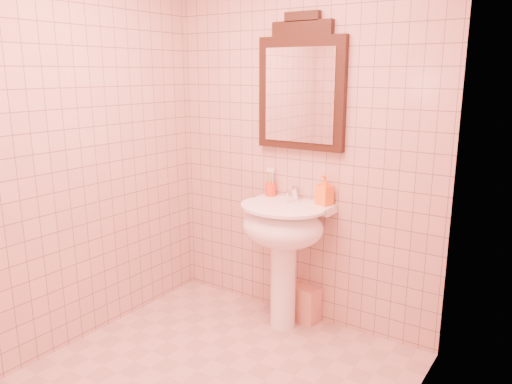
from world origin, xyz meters
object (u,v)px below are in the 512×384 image
Objects in this scene: towel at (305,303)px; pedestal_sink at (283,235)px; toothbrush_cup at (271,189)px; mirror at (301,87)px; soap_dispenser at (325,190)px.

pedestal_sink is at bearing -116.42° from towel.
toothbrush_cup reaches higher than pedestal_sink.
mirror reaches higher than toothbrush_cup.
mirror is 3.48× the size of towel.
toothbrush_cup is at bearing 140.91° from pedestal_sink.
soap_dispenser reaches higher than towel.
soap_dispenser is 0.85m from towel.
soap_dispenser is at bearing 37.30° from pedestal_sink.
soap_dispenser is (0.42, -0.01, 0.05)m from toothbrush_cup.
pedestal_sink is 4.39× the size of soap_dispenser.
pedestal_sink is at bearing -129.00° from soap_dispenser.
mirror is 0.73m from toothbrush_cup.
mirror is 4.41× the size of soap_dispenser.
toothbrush_cup is 0.42m from soap_dispenser.
towel is (0.29, -0.00, -0.79)m from toothbrush_cup.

